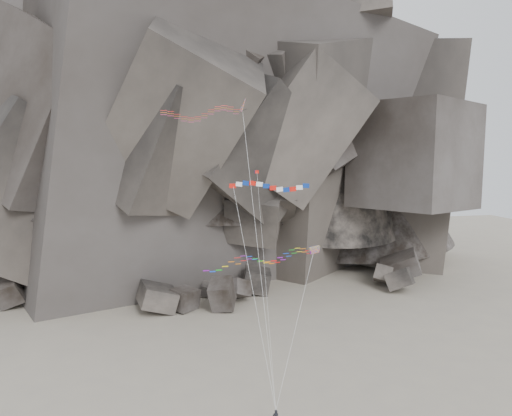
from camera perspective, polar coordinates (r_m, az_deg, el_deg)
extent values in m
plane|color=gray|center=(63.83, 1.88, -20.06)|extent=(260.00, 260.00, 0.00)
cube|color=#47423F|center=(91.30, -8.17, -10.43)|extent=(6.10, 5.88, 4.22)
cube|color=#47423F|center=(111.82, 16.14, -7.22)|extent=(10.54, 9.37, 7.51)
cube|color=#47423F|center=(98.21, -22.69, -9.86)|extent=(5.47, 4.93, 4.36)
cube|color=#47423F|center=(104.83, 16.07, -8.37)|extent=(6.65, 6.58, 5.59)
cube|color=#47423F|center=(94.90, -2.35, -9.87)|extent=(6.35, 6.79, 5.37)
cube|color=#47423F|center=(108.60, 14.36, -7.86)|extent=(5.81, 5.98, 5.16)
cube|color=#47423F|center=(89.82, -3.89, -10.27)|extent=(5.95, 6.62, 6.40)
cube|color=#47423F|center=(99.15, -19.28, -9.68)|extent=(4.75, 4.17, 3.99)
cube|color=#47423F|center=(100.59, 0.05, -8.50)|extent=(6.69, 6.92, 5.31)
cube|color=#47423F|center=(101.13, -26.41, -9.12)|extent=(6.08, 6.10, 7.03)
cube|color=#47423F|center=(91.76, -11.20, -10.38)|extent=(7.69, 8.22, 5.21)
cube|color=#47423F|center=(98.45, -5.47, -9.51)|extent=(3.48, 3.69, 3.15)
cylinder|color=silver|center=(53.85, 0.28, -5.28)|extent=(1.96, 8.05, 31.71)
cube|color=red|center=(59.44, -2.67, 2.55)|extent=(0.88, 0.73, 0.50)
cube|color=white|center=(59.27, -1.92, 2.74)|extent=(0.92, 0.75, 0.56)
cube|color=navy|center=(59.06, -1.15, 2.86)|extent=(0.94, 0.75, 0.60)
cube|color=red|center=(58.85, -0.37, 2.86)|extent=(0.94, 0.75, 0.60)
cube|color=white|center=(58.66, 0.41, 2.74)|extent=(0.93, 0.75, 0.57)
cube|color=navy|center=(58.50, 1.19, 2.54)|extent=(0.89, 0.74, 0.52)
cube|color=red|center=(58.39, 1.97, 2.31)|extent=(0.91, 0.74, 0.55)
cube|color=white|center=(58.35, 2.74, 2.15)|extent=(0.94, 0.75, 0.59)
cube|color=navy|center=(58.35, 3.50, 2.10)|extent=(0.94, 0.75, 0.60)
cube|color=red|center=(58.38, 4.24, 2.18)|extent=(0.93, 0.75, 0.58)
cube|color=white|center=(58.42, 4.99, 2.35)|extent=(0.90, 0.74, 0.53)
cube|color=navy|center=(58.46, 5.74, 2.56)|extent=(0.90, 0.74, 0.54)
cylinder|color=silver|center=(56.27, -0.34, -9.47)|extent=(2.54, 10.91, 22.71)
cube|color=gold|center=(61.43, 6.68, -4.66)|extent=(1.45, 0.74, 0.79)
cube|color=#0CB219|center=(61.32, 6.73, -4.97)|extent=(1.21, 0.56, 0.54)
cylinder|color=silver|center=(58.03, 4.66, -13.02)|extent=(7.31, 9.54, 14.95)
cube|color=red|center=(61.60, 0.10, 4.15)|extent=(0.53, 0.32, 0.37)
cube|color=navy|center=(61.57, -0.07, 4.15)|extent=(0.21, 0.14, 0.38)
cylinder|color=silver|center=(57.28, 1.10, -8.37)|extent=(0.83, 12.76, 24.25)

